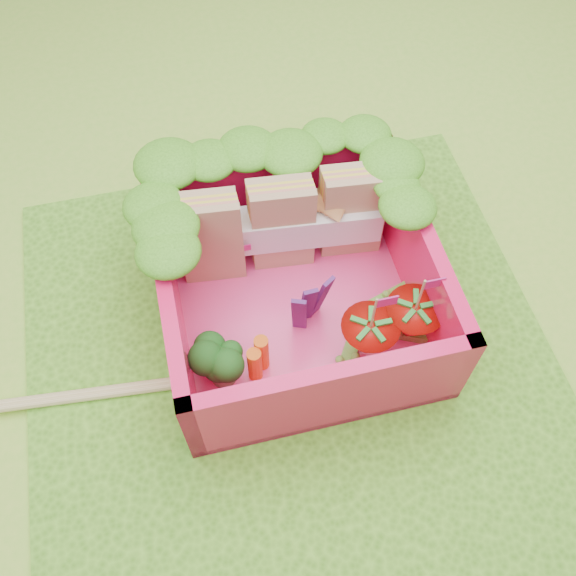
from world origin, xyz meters
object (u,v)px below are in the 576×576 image
at_px(broccoli, 221,361).
at_px(strawberry_right, 411,323).
at_px(bento_box, 297,283).
at_px(strawberry_left, 368,340).
at_px(chopsticks, 89,394).
at_px(sandwich_stack, 283,224).

bearing_deg(broccoli, strawberry_right, 0.40).
bearing_deg(strawberry_right, broccoli, -179.60).
xyz_separation_m(bento_box, strawberry_left, (0.27, -0.34, -0.08)).
bearing_deg(strawberry_left, strawberry_right, 9.67).
height_order(broccoli, strawberry_left, strawberry_left).
bearing_deg(chopsticks, sandwich_stack, 27.17).
bearing_deg(bento_box, sandwich_stack, 88.93).
bearing_deg(strawberry_right, bento_box, 149.11).
height_order(strawberry_left, strawberry_right, strawberry_right).
bearing_deg(strawberry_left, bento_box, 128.25).
height_order(bento_box, sandwich_stack, sandwich_stack).
relative_size(sandwich_stack, chopsticks, 0.51).
relative_size(bento_box, strawberry_right, 2.49).
relative_size(strawberry_left, strawberry_right, 0.99).
relative_size(broccoli, chopsticks, 0.16).
bearing_deg(sandwich_stack, strawberry_left, -68.79).
bearing_deg(strawberry_left, chopsticks, 175.37).
xyz_separation_m(bento_box, broccoli, (-0.44, -0.31, -0.04)).
bearing_deg(bento_box, strawberry_left, -51.75).
relative_size(strawberry_left, chopsticks, 0.25).
distance_m(bento_box, sandwich_stack, 0.34).
bearing_deg(broccoli, bento_box, 34.96).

